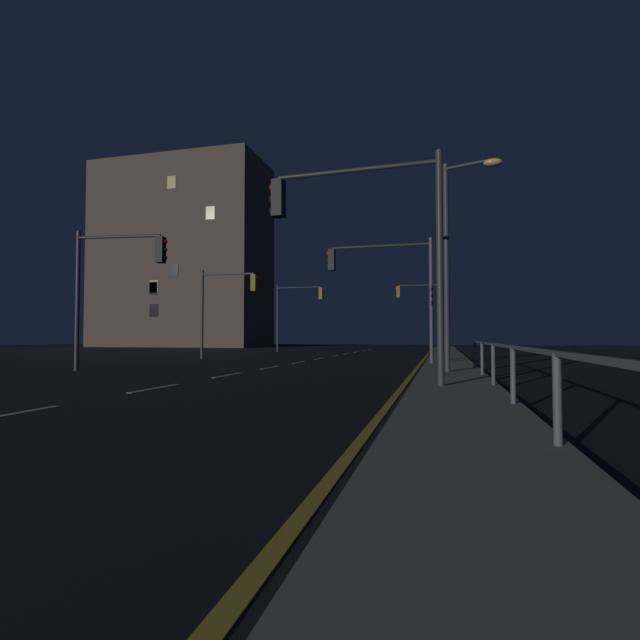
{
  "coord_description": "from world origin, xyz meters",
  "views": [
    {
      "loc": [
        6.78,
        -1.13,
        1.27
      ],
      "look_at": [
        -0.79,
        28.09,
        2.33
      ],
      "focal_mm": 26.41,
      "sensor_mm": 36.0,
      "label": 1
    }
  ],
  "objects_px": {
    "traffic_light_far_center": "(116,272)",
    "street_lamp_corner": "(455,245)",
    "traffic_light_near_left": "(421,302)",
    "traffic_light_overhead_east": "(226,296)",
    "traffic_light_mid_left": "(297,304)",
    "traffic_light_mid_right": "(383,275)",
    "building_distant": "(183,256)",
    "street_lamp_far_end": "(446,271)",
    "traffic_light_near_right": "(361,224)"
  },
  "relations": [
    {
      "from": "traffic_light_near_right",
      "to": "street_lamp_corner",
      "type": "distance_m",
      "value": 4.92
    },
    {
      "from": "traffic_light_far_center",
      "to": "street_lamp_corner",
      "type": "bearing_deg",
      "value": 3.59
    },
    {
      "from": "traffic_light_near_right",
      "to": "traffic_light_overhead_east",
      "type": "height_order",
      "value": "traffic_light_near_right"
    },
    {
      "from": "traffic_light_near_left",
      "to": "building_distant",
      "type": "bearing_deg",
      "value": 156.0
    },
    {
      "from": "street_lamp_corner",
      "to": "street_lamp_far_end",
      "type": "bearing_deg",
      "value": 91.59
    },
    {
      "from": "street_lamp_far_end",
      "to": "building_distant",
      "type": "height_order",
      "value": "building_distant"
    },
    {
      "from": "traffic_light_far_center",
      "to": "traffic_light_overhead_east",
      "type": "relative_size",
      "value": 1.02
    },
    {
      "from": "traffic_light_far_center",
      "to": "street_lamp_corner",
      "type": "relative_size",
      "value": 0.77
    },
    {
      "from": "traffic_light_far_center",
      "to": "street_lamp_far_end",
      "type": "relative_size",
      "value": 0.72
    },
    {
      "from": "traffic_light_near_left",
      "to": "traffic_light_mid_left",
      "type": "xyz_separation_m",
      "value": [
        -9.86,
        -2.98,
        -0.19
      ]
    },
    {
      "from": "traffic_light_mid_right",
      "to": "traffic_light_overhead_east",
      "type": "distance_m",
      "value": 10.43
    },
    {
      "from": "traffic_light_far_center",
      "to": "traffic_light_near_right",
      "type": "bearing_deg",
      "value": -20.23
    },
    {
      "from": "traffic_light_near_right",
      "to": "traffic_light_near_left",
      "type": "bearing_deg",
      "value": 89.5
    },
    {
      "from": "traffic_light_mid_left",
      "to": "traffic_light_overhead_east",
      "type": "relative_size",
      "value": 1.09
    },
    {
      "from": "traffic_light_far_center",
      "to": "traffic_light_near_right",
      "type": "distance_m",
      "value": 10.36
    },
    {
      "from": "traffic_light_far_center",
      "to": "traffic_light_mid_left",
      "type": "bearing_deg",
      "value": 89.74
    },
    {
      "from": "traffic_light_mid_right",
      "to": "traffic_light_mid_left",
      "type": "height_order",
      "value": "traffic_light_mid_left"
    },
    {
      "from": "traffic_light_near_right",
      "to": "traffic_light_mid_left",
      "type": "bearing_deg",
      "value": 110.55
    },
    {
      "from": "traffic_light_far_center",
      "to": "street_lamp_corner",
      "type": "xyz_separation_m",
      "value": [
        12.04,
        0.76,
        0.56
      ]
    },
    {
      "from": "traffic_light_far_center",
      "to": "building_distant",
      "type": "bearing_deg",
      "value": 117.8
    },
    {
      "from": "traffic_light_mid_right",
      "to": "street_lamp_far_end",
      "type": "relative_size",
      "value": 0.74
    },
    {
      "from": "traffic_light_mid_right",
      "to": "traffic_light_near_right",
      "type": "distance_m",
      "value": 9.19
    },
    {
      "from": "traffic_light_mid_right",
      "to": "building_distant",
      "type": "bearing_deg",
      "value": 131.83
    },
    {
      "from": "traffic_light_mid_right",
      "to": "traffic_light_overhead_east",
      "type": "xyz_separation_m",
      "value": [
        -9.5,
        4.29,
        -0.36
      ]
    },
    {
      "from": "street_lamp_corner",
      "to": "building_distant",
      "type": "height_order",
      "value": "building_distant"
    },
    {
      "from": "traffic_light_mid_left",
      "to": "traffic_light_near_right",
      "type": "height_order",
      "value": "traffic_light_near_right"
    },
    {
      "from": "traffic_light_far_center",
      "to": "building_distant",
      "type": "relative_size",
      "value": 0.22
    },
    {
      "from": "traffic_light_far_center",
      "to": "building_distant",
      "type": "xyz_separation_m",
      "value": [
        -20.3,
        38.51,
        7.92
      ]
    },
    {
      "from": "traffic_light_mid_right",
      "to": "traffic_light_overhead_east",
      "type": "bearing_deg",
      "value": 155.71
    },
    {
      "from": "street_lamp_far_end",
      "to": "traffic_light_mid_left",
      "type": "bearing_deg",
      "value": 132.22
    },
    {
      "from": "traffic_light_mid_right",
      "to": "street_lamp_far_end",
      "type": "height_order",
      "value": "street_lamp_far_end"
    },
    {
      "from": "traffic_light_far_center",
      "to": "traffic_light_near_right",
      "type": "height_order",
      "value": "traffic_light_near_right"
    },
    {
      "from": "traffic_light_mid_right",
      "to": "building_distant",
      "type": "distance_m",
      "value": 44.82
    },
    {
      "from": "traffic_light_mid_left",
      "to": "building_distant",
      "type": "xyz_separation_m",
      "value": [
        -20.4,
        16.45,
        7.66
      ]
    },
    {
      "from": "traffic_light_mid_right",
      "to": "building_distant",
      "type": "height_order",
      "value": "building_distant"
    },
    {
      "from": "traffic_light_near_left",
      "to": "traffic_light_overhead_east",
      "type": "distance_m",
      "value": 18.33
    },
    {
      "from": "building_distant",
      "to": "traffic_light_mid_right",
      "type": "bearing_deg",
      "value": -48.17
    },
    {
      "from": "street_lamp_corner",
      "to": "street_lamp_far_end",
      "type": "relative_size",
      "value": 0.93
    },
    {
      "from": "traffic_light_near_left",
      "to": "traffic_light_overhead_east",
      "type": "relative_size",
      "value": 1.11
    },
    {
      "from": "street_lamp_corner",
      "to": "building_distant",
      "type": "distance_m",
      "value": 50.25
    },
    {
      "from": "traffic_light_far_center",
      "to": "traffic_light_overhead_east",
      "type": "bearing_deg",
      "value": 92.02
    },
    {
      "from": "traffic_light_near_right",
      "to": "traffic_light_overhead_east",
      "type": "xyz_separation_m",
      "value": [
        -10.06,
        13.46,
        -0.43
      ]
    },
    {
      "from": "traffic_light_mid_right",
      "to": "traffic_light_far_center",
      "type": "relative_size",
      "value": 1.02
    },
    {
      "from": "street_lamp_corner",
      "to": "building_distant",
      "type": "xyz_separation_m",
      "value": [
        -32.34,
        37.76,
        7.36
      ]
    },
    {
      "from": "traffic_light_mid_right",
      "to": "traffic_light_near_right",
      "type": "bearing_deg",
      "value": -86.53
    },
    {
      "from": "traffic_light_near_left",
      "to": "traffic_light_near_right",
      "type": "distance_m",
      "value": 28.62
    },
    {
      "from": "street_lamp_corner",
      "to": "traffic_light_mid_left",
      "type": "bearing_deg",
      "value": 119.26
    },
    {
      "from": "street_lamp_corner",
      "to": "traffic_light_near_left",
      "type": "bearing_deg",
      "value": 94.88
    },
    {
      "from": "traffic_light_near_right",
      "to": "street_lamp_corner",
      "type": "xyz_separation_m",
      "value": [
        2.32,
        4.33,
        0.21
      ]
    },
    {
      "from": "traffic_light_mid_left",
      "to": "street_lamp_corner",
      "type": "bearing_deg",
      "value": -60.74
    }
  ]
}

